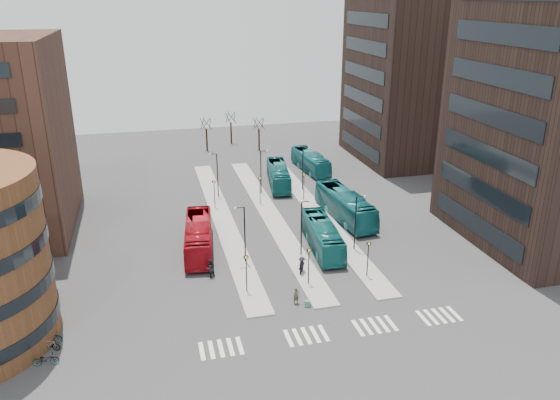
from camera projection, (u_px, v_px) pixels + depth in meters
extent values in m
plane|color=#303032|center=(334.00, 364.00, 41.05)|extent=(160.00, 160.00, 0.00)
cube|color=gray|center=(223.00, 219.00, 67.33)|extent=(2.50, 45.00, 0.15)
cube|color=gray|center=(270.00, 214.00, 68.69)|extent=(2.50, 45.00, 0.15)
cube|color=gray|center=(315.00, 210.00, 70.06)|extent=(2.50, 45.00, 0.15)
cube|color=navy|center=(308.00, 304.00, 48.49)|extent=(0.59, 0.54, 0.60)
imported|color=#A30C17|center=(199.00, 236.00, 58.73)|extent=(4.08, 12.00, 3.28)
imported|color=#136062|center=(322.00, 235.00, 59.19)|extent=(3.45, 11.17, 3.06)
imported|color=#135B5F|center=(278.00, 175.00, 78.76)|extent=(4.18, 11.30, 3.07)
imported|color=#145C64|center=(345.00, 205.00, 67.02)|extent=(3.95, 12.71, 3.49)
imported|color=#166970|center=(310.00, 162.00, 85.38)|extent=(3.54, 11.09, 3.04)
imported|color=#434429|center=(296.00, 296.00, 48.78)|extent=(0.66, 0.50, 1.62)
imported|color=black|center=(210.00, 268.00, 53.36)|extent=(1.12, 1.01, 1.89)
imported|color=black|center=(301.00, 268.00, 53.67)|extent=(0.41, 0.95, 1.61)
imported|color=black|center=(302.00, 265.00, 54.15)|extent=(1.22, 1.27, 1.73)
imported|color=gray|center=(46.00, 359.00, 40.77)|extent=(1.91, 0.75, 0.99)
imported|color=gray|center=(49.00, 345.00, 42.41)|extent=(1.83, 1.00, 1.06)
imported|color=gray|center=(51.00, 337.00, 43.52)|extent=(1.93, 1.23, 0.96)
cube|color=silver|center=(202.00, 351.00, 42.51)|extent=(0.35, 2.40, 0.01)
cube|color=silver|center=(211.00, 350.00, 42.69)|extent=(0.35, 2.40, 0.01)
cube|color=silver|center=(221.00, 348.00, 42.86)|extent=(0.35, 2.40, 0.01)
cube|color=silver|center=(230.00, 347.00, 43.03)|extent=(0.35, 2.40, 0.01)
cube|color=silver|center=(240.00, 345.00, 43.20)|extent=(0.35, 2.40, 0.01)
cube|color=silver|center=(288.00, 338.00, 44.11)|extent=(0.35, 2.40, 0.01)
cube|color=silver|center=(297.00, 337.00, 44.28)|extent=(0.35, 2.40, 0.01)
cube|color=silver|center=(306.00, 336.00, 44.45)|extent=(0.35, 2.40, 0.01)
cube|color=silver|center=(315.00, 334.00, 44.62)|extent=(0.35, 2.40, 0.01)
cube|color=silver|center=(324.00, 333.00, 44.79)|extent=(0.35, 2.40, 0.01)
cube|color=silver|center=(358.00, 328.00, 45.47)|extent=(0.35, 2.40, 0.01)
cube|color=silver|center=(366.00, 327.00, 45.64)|extent=(0.35, 2.40, 0.01)
cube|color=silver|center=(375.00, 325.00, 45.81)|extent=(0.35, 2.40, 0.01)
cube|color=silver|center=(383.00, 324.00, 45.98)|extent=(0.35, 2.40, 0.01)
cube|color=silver|center=(391.00, 323.00, 46.15)|extent=(0.35, 2.40, 0.01)
cube|color=silver|center=(423.00, 318.00, 46.84)|extent=(0.35, 2.40, 0.01)
cube|color=silver|center=(431.00, 317.00, 47.01)|extent=(0.35, 2.40, 0.01)
cube|color=silver|center=(439.00, 316.00, 47.18)|extent=(0.35, 2.40, 0.01)
cube|color=silver|center=(447.00, 315.00, 47.35)|extent=(0.35, 2.40, 0.01)
cube|color=silver|center=(455.00, 313.00, 47.52)|extent=(0.35, 2.40, 0.01)
cube|color=black|center=(476.00, 224.00, 59.67)|extent=(0.12, 16.00, 2.00)
cube|color=black|center=(481.00, 190.00, 58.25)|extent=(0.12, 16.00, 2.00)
cube|color=black|center=(486.00, 154.00, 56.84)|extent=(0.12, 16.00, 2.00)
cube|color=black|center=(491.00, 116.00, 55.42)|extent=(0.12, 16.00, 2.00)
cube|color=black|center=(497.00, 76.00, 54.01)|extent=(0.12, 16.00, 2.00)
cube|color=black|center=(502.00, 34.00, 52.59)|extent=(0.12, 16.00, 2.00)
cube|color=black|center=(421.00, 67.00, 88.38)|extent=(20.00, 20.00, 30.00)
cube|color=black|center=(359.00, 146.00, 90.52)|extent=(0.12, 16.00, 2.00)
cube|color=black|center=(361.00, 122.00, 89.10)|extent=(0.12, 16.00, 2.00)
cube|color=black|center=(362.00, 98.00, 87.69)|extent=(0.12, 16.00, 2.00)
cube|color=black|center=(363.00, 72.00, 86.27)|extent=(0.12, 16.00, 2.00)
cube|color=black|center=(365.00, 46.00, 84.86)|extent=(0.12, 16.00, 2.00)
cube|color=black|center=(366.00, 19.00, 83.44)|extent=(0.12, 16.00, 2.00)
cylinder|color=black|center=(246.00, 274.00, 50.26)|extent=(0.10, 0.10, 3.50)
cube|color=black|center=(246.00, 257.00, 49.64)|extent=(0.45, 0.10, 0.30)
cube|color=yellow|center=(246.00, 257.00, 49.59)|extent=(0.20, 0.02, 0.20)
cylinder|color=black|center=(214.00, 195.00, 70.22)|extent=(0.10, 0.10, 3.50)
cube|color=black|center=(214.00, 182.00, 69.60)|extent=(0.45, 0.10, 0.30)
cube|color=yellow|center=(214.00, 182.00, 69.55)|extent=(0.20, 0.02, 0.20)
cylinder|color=black|center=(309.00, 267.00, 51.63)|extent=(0.10, 0.10, 3.50)
cube|color=black|center=(309.00, 250.00, 51.01)|extent=(0.45, 0.10, 0.30)
cube|color=yellow|center=(309.00, 250.00, 50.95)|extent=(0.20, 0.02, 0.20)
cylinder|color=black|center=(260.00, 191.00, 71.59)|extent=(0.10, 0.10, 3.50)
cube|color=black|center=(260.00, 178.00, 70.97)|extent=(0.45, 0.10, 0.30)
cube|color=yellow|center=(260.00, 178.00, 70.91)|extent=(0.20, 0.02, 0.20)
cylinder|color=black|center=(368.00, 260.00, 52.99)|extent=(0.10, 0.10, 3.50)
cube|color=black|center=(369.00, 243.00, 52.37)|extent=(0.45, 0.10, 0.30)
cube|color=yellow|center=(369.00, 244.00, 52.32)|extent=(0.20, 0.02, 0.20)
cylinder|color=black|center=(304.00, 187.00, 72.95)|extent=(0.10, 0.10, 3.50)
cube|color=black|center=(304.00, 175.00, 72.33)|extent=(0.45, 0.10, 0.30)
cube|color=yellow|center=(304.00, 175.00, 72.28)|extent=(0.20, 0.02, 0.20)
cylinder|color=black|center=(245.00, 235.00, 55.49)|extent=(0.14, 0.14, 6.00)
cylinder|color=black|center=(240.00, 208.00, 54.33)|extent=(0.90, 0.08, 0.08)
sphere|color=silver|center=(235.00, 208.00, 54.23)|extent=(0.24, 0.24, 0.24)
cylinder|color=black|center=(218.00, 175.00, 73.64)|extent=(0.14, 0.14, 6.00)
cylinder|color=black|center=(213.00, 154.00, 72.47)|extent=(0.90, 0.08, 0.08)
sphere|color=silver|center=(210.00, 154.00, 72.37)|extent=(0.24, 0.24, 0.24)
cylinder|color=black|center=(301.00, 229.00, 56.86)|extent=(0.14, 0.14, 6.00)
cylinder|color=black|center=(306.00, 202.00, 55.90)|extent=(0.90, 0.08, 0.08)
sphere|color=silver|center=(310.00, 201.00, 56.00)|extent=(0.24, 0.24, 0.24)
cylinder|color=black|center=(261.00, 172.00, 75.00)|extent=(0.14, 0.14, 6.00)
cylinder|color=black|center=(264.00, 151.00, 74.04)|extent=(0.90, 0.08, 0.08)
sphere|color=silver|center=(267.00, 151.00, 74.15)|extent=(0.24, 0.24, 0.24)
cylinder|color=black|center=(355.00, 223.00, 58.22)|extent=(0.14, 0.14, 6.00)
cylinder|color=black|center=(361.00, 197.00, 57.26)|extent=(0.90, 0.08, 0.08)
sphere|color=silver|center=(365.00, 196.00, 57.36)|extent=(0.24, 0.24, 0.24)
cylinder|color=black|center=(303.00, 169.00, 76.37)|extent=(0.14, 0.14, 6.00)
cylinder|color=black|center=(306.00, 148.00, 75.41)|extent=(0.90, 0.08, 0.08)
sphere|color=silver|center=(309.00, 148.00, 75.51)|extent=(0.24, 0.24, 0.24)
cylinder|color=black|center=(207.00, 140.00, 96.14)|extent=(0.30, 0.30, 4.00)
cylinder|color=black|center=(210.00, 123.00, 95.27)|extent=(0.10, 1.56, 1.95)
cylinder|color=black|center=(207.00, 123.00, 95.77)|extent=(1.48, 0.59, 1.97)
cylinder|color=black|center=(202.00, 123.00, 95.36)|extent=(0.90, 1.31, 1.99)
cylinder|color=black|center=(203.00, 124.00, 94.61)|extent=(0.89, 1.31, 1.99)
cylinder|color=black|center=(208.00, 124.00, 94.56)|extent=(1.48, 0.58, 1.97)
cylinder|color=black|center=(231.00, 133.00, 100.90)|extent=(0.30, 0.30, 4.00)
cylinder|color=black|center=(234.00, 117.00, 100.04)|extent=(0.10, 1.56, 1.95)
cylinder|color=black|center=(231.00, 117.00, 100.53)|extent=(1.48, 0.59, 1.97)
cylinder|color=black|center=(227.00, 117.00, 100.12)|extent=(0.90, 1.31, 1.99)
cylinder|color=black|center=(228.00, 118.00, 99.38)|extent=(0.89, 1.31, 1.99)
cylinder|color=black|center=(232.00, 118.00, 99.32)|extent=(1.48, 0.58, 1.97)
cylinder|color=black|center=(259.00, 140.00, 96.37)|extent=(0.30, 0.30, 4.00)
cylinder|color=black|center=(263.00, 123.00, 95.50)|extent=(0.10, 1.56, 1.95)
cylinder|color=black|center=(259.00, 123.00, 96.00)|extent=(1.48, 0.59, 1.97)
cylinder|color=black|center=(255.00, 123.00, 95.59)|extent=(0.90, 1.31, 1.99)
cylinder|color=black|center=(256.00, 124.00, 94.84)|extent=(0.89, 1.31, 1.99)
cylinder|color=black|center=(261.00, 124.00, 94.79)|extent=(1.48, 0.58, 1.97)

